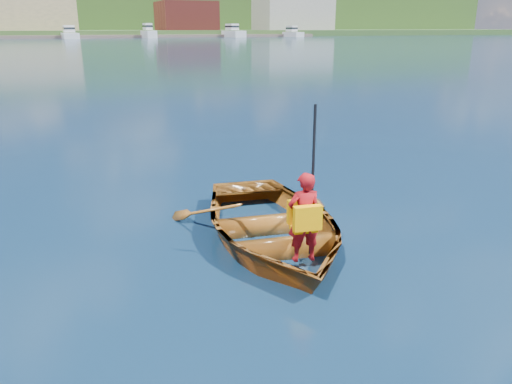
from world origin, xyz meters
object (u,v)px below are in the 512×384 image
object	(u,v)px
child_paddler	(304,217)
marina_yachts	(67,33)
rowboat	(271,225)
dock	(57,37)

from	to	relation	value
child_paddler	marina_yachts	size ratio (longest dim) A/B	0.01
marina_yachts	child_paddler	bearing A→B (deg)	-92.77
rowboat	dock	xyz separation A→B (m)	(4.54, 147.43, 0.17)
dock	marina_yachts	size ratio (longest dim) A/B	1.13
dock	marina_yachts	bearing A→B (deg)	-62.65
rowboat	marina_yachts	bearing A→B (deg)	87.21
child_paddler	marina_yachts	world-z (taller)	marina_yachts
child_paddler	dock	distance (m)	148.41
rowboat	child_paddler	world-z (taller)	child_paddler
rowboat	dock	distance (m)	147.50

